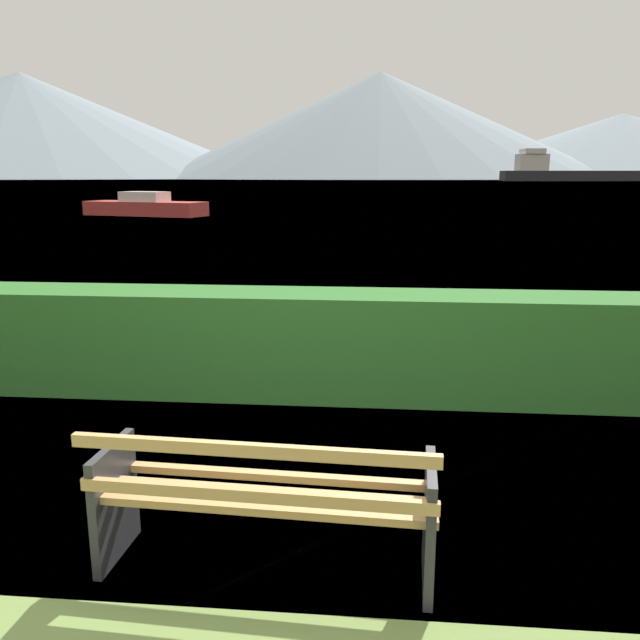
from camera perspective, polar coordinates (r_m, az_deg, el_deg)
The scene contains 7 objects.
ground_plane at distance 3.86m, azimuth -4.63°, elevation -20.92°, with size 1400.00×1400.00×0.00m, color olive.
water_surface at distance 312.79m, azimuth 5.21°, elevation 12.25°, with size 620.00×620.00×0.00m, color slate.
park_bench at distance 3.59m, azimuth -4.99°, elevation -15.73°, with size 1.87×0.67×0.87m.
hedge_row at distance 6.32m, azimuth -0.25°, elevation -2.16°, with size 10.20×0.73×1.03m, color #2D6B28.
cargo_ship_large at distance 291.22m, azimuth 21.30°, elevation 12.15°, with size 66.25×15.08×12.96m.
sailboat_mid at distance 36.99m, azimuth -15.28°, elevation 9.69°, with size 7.17×3.84×1.29m.
distant_hills at distance 557.44m, azimuth -6.49°, elevation 16.46°, with size 882.53×427.18×86.53m.
Camera 1 is at (0.58, -3.16, 2.13)m, focal length 36.01 mm.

